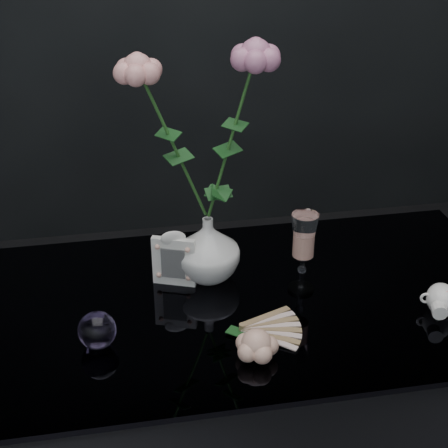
{
  "coord_description": "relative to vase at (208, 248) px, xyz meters",
  "views": [
    {
      "loc": [
        -0.26,
        -1.03,
        1.54
      ],
      "look_at": [
        -0.06,
        0.08,
        0.92
      ],
      "focal_mm": 55.0,
      "sensor_mm": 36.0,
      "label": 1
    }
  ],
  "objects": [
    {
      "name": "picture_frame",
      "position": [
        -0.07,
        -0.01,
        -0.01
      ],
      "size": [
        0.11,
        0.1,
        0.12
      ],
      "primitive_type": null,
      "rotation": [
        0.0,
        0.0,
        -0.37
      ],
      "color": "white",
      "rests_on": "table"
    },
    {
      "name": "paper_fan",
      "position": [
        0.03,
        -0.2,
        -0.06
      ],
      "size": [
        0.25,
        0.22,
        0.02
      ],
      "primitive_type": null,
      "rotation": [
        0.0,
        0.0,
        -0.24
      ],
      "color": "beige",
      "rests_on": "table"
    },
    {
      "name": "loose_rose",
      "position": [
        0.04,
        -0.27,
        -0.04
      ],
      "size": [
        0.14,
        0.17,
        0.06
      ],
      "primitive_type": null,
      "rotation": [
        0.0,
        0.0,
        -0.06
      ],
      "color": "#DFA890",
      "rests_on": "table"
    },
    {
      "name": "roses",
      "position": [
        -0.01,
        -0.01,
        0.26
      ],
      "size": [
        0.28,
        0.11,
        0.4
      ],
      "color": "pink",
      "rests_on": "vase"
    },
    {
      "name": "vase",
      "position": [
        0.0,
        0.0,
        0.0
      ],
      "size": [
        0.15,
        0.15,
        0.14
      ],
      "primitive_type": "imported",
      "rotation": [
        0.0,
        0.0,
        0.16
      ],
      "color": "white",
      "rests_on": "table"
    },
    {
      "name": "paperweight",
      "position": [
        -0.23,
        -0.19,
        -0.03
      ],
      "size": [
        0.09,
        0.09,
        0.07
      ],
      "primitive_type": null,
      "rotation": [
        0.0,
        0.0,
        0.33
      ],
      "color": "#886EB2",
      "rests_on": "table"
    },
    {
      "name": "table",
      "position": [
        0.08,
        -0.1,
        -0.45
      ],
      "size": [
        1.05,
        0.58,
        0.76
      ],
      "color": "black",
      "rests_on": "ground"
    },
    {
      "name": "wine_glass",
      "position": [
        0.17,
        -0.08,
        0.02
      ],
      "size": [
        0.06,
        0.06,
        0.17
      ],
      "primitive_type": null,
      "rotation": [
        0.0,
        0.0,
        0.23
      ],
      "color": "white",
      "rests_on": "table"
    },
    {
      "name": "pearl_jar",
      "position": [
        0.42,
        -0.2,
        -0.04
      ],
      "size": [
        0.25,
        0.25,
        0.06
      ],
      "primitive_type": null,
      "rotation": [
        0.0,
        0.0,
        -0.28
      ],
      "color": "white",
      "rests_on": "table"
    }
  ]
}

